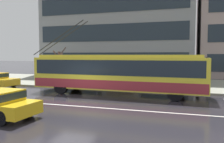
{
  "coord_description": "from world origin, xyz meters",
  "views": [
    {
      "loc": [
        6.64,
        -12.73,
        2.8
      ],
      "look_at": [
        1.49,
        3.43,
        1.61
      ],
      "focal_mm": 37.74,
      "sensor_mm": 36.0,
      "label": 1
    }
  ],
  "objects_px": {
    "trolleybus": "(117,73)",
    "pedestrian_walking_past": "(96,68)",
    "street_tree_bare": "(59,64)",
    "pedestrian_at_shelter": "(183,68)",
    "pedestrian_approaching_curb": "(82,66)",
    "bus_shelter": "(119,65)"
  },
  "relations": [
    {
      "from": "trolleybus",
      "to": "pedestrian_walking_past",
      "type": "bearing_deg",
      "value": 131.92
    },
    {
      "from": "pedestrian_walking_past",
      "to": "street_tree_bare",
      "type": "bearing_deg",
      "value": 160.31
    },
    {
      "from": "pedestrian_at_shelter",
      "to": "pedestrian_approaching_curb",
      "type": "bearing_deg",
      "value": -176.67
    },
    {
      "from": "pedestrian_approaching_curb",
      "to": "pedestrian_walking_past",
      "type": "relative_size",
      "value": 1.04
    },
    {
      "from": "trolleybus",
      "to": "bus_shelter",
      "type": "relative_size",
      "value": 3.42
    },
    {
      "from": "bus_shelter",
      "to": "pedestrian_walking_past",
      "type": "xyz_separation_m",
      "value": [
        -2.12,
        -0.26,
        -0.31
      ]
    },
    {
      "from": "pedestrian_at_shelter",
      "to": "pedestrian_approaching_curb",
      "type": "distance_m",
      "value": 8.94
    },
    {
      "from": "bus_shelter",
      "to": "street_tree_bare",
      "type": "relative_size",
      "value": 1.09
    },
    {
      "from": "trolleybus",
      "to": "pedestrian_approaching_curb",
      "type": "bearing_deg",
      "value": 140.28
    },
    {
      "from": "trolleybus",
      "to": "bus_shelter",
      "type": "xyz_separation_m",
      "value": [
        -0.85,
        3.57,
        0.4
      ]
    },
    {
      "from": "bus_shelter",
      "to": "pedestrian_walking_past",
      "type": "height_order",
      "value": "bus_shelter"
    },
    {
      "from": "bus_shelter",
      "to": "street_tree_bare",
      "type": "bearing_deg",
      "value": 168.44
    },
    {
      "from": "pedestrian_walking_past",
      "to": "street_tree_bare",
      "type": "distance_m",
      "value": 4.83
    },
    {
      "from": "pedestrian_approaching_curb",
      "to": "pedestrian_walking_past",
      "type": "xyz_separation_m",
      "value": [
        1.55,
        -0.45,
        -0.12
      ]
    },
    {
      "from": "pedestrian_at_shelter",
      "to": "pedestrian_walking_past",
      "type": "bearing_deg",
      "value": -172.5
    },
    {
      "from": "trolleybus",
      "to": "pedestrian_walking_past",
      "type": "xyz_separation_m",
      "value": [
        -2.96,
        3.3,
        0.09
      ]
    },
    {
      "from": "pedestrian_at_shelter",
      "to": "pedestrian_approaching_curb",
      "type": "relative_size",
      "value": 0.95
    },
    {
      "from": "pedestrian_walking_past",
      "to": "street_tree_bare",
      "type": "relative_size",
      "value": 0.56
    },
    {
      "from": "pedestrian_walking_past",
      "to": "bus_shelter",
      "type": "bearing_deg",
      "value": 7.11
    },
    {
      "from": "bus_shelter",
      "to": "pedestrian_approaching_curb",
      "type": "bearing_deg",
      "value": 177.06
    },
    {
      "from": "bus_shelter",
      "to": "pedestrian_approaching_curb",
      "type": "xyz_separation_m",
      "value": [
        -3.67,
        0.19,
        -0.19
      ]
    },
    {
      "from": "pedestrian_walking_past",
      "to": "pedestrian_at_shelter",
      "type": "bearing_deg",
      "value": 7.5
    }
  ]
}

